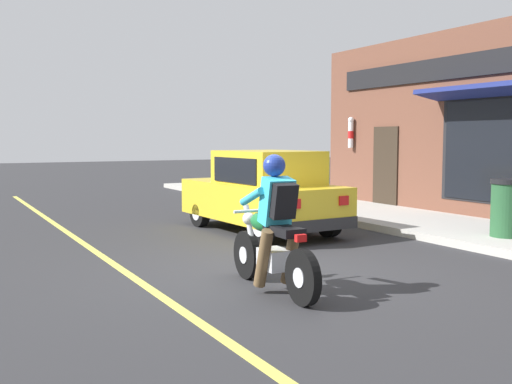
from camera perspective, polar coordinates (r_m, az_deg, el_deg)
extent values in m
plane|color=#2B2B2D|center=(8.26, 1.55, -7.47)|extent=(80.00, 80.00, 0.00)
cube|color=#ADAAA3|center=(13.44, 12.87, -2.41)|extent=(2.60, 22.00, 0.14)
cube|color=#D1C64C|center=(10.38, -15.67, -5.04)|extent=(0.12, 19.80, 0.01)
cube|color=brown|center=(13.61, 21.30, 6.03)|extent=(0.50, 10.66, 4.20)
cube|color=#2D2319|center=(15.50, 12.21, 2.23)|extent=(0.04, 0.90, 2.10)
cube|color=black|center=(13.48, 20.69, 11.39)|extent=(0.06, 9.07, 0.50)
cylinder|color=white|center=(16.47, 9.01, 5.40)|extent=(0.14, 0.14, 0.70)
cylinder|color=red|center=(16.47, 9.01, 5.40)|extent=(0.15, 0.15, 0.20)
sphere|color=silver|center=(16.48, 9.03, 6.80)|extent=(0.16, 0.16, 0.16)
cylinder|color=black|center=(7.73, -0.86, -6.00)|extent=(0.12, 0.62, 0.62)
cylinder|color=silver|center=(7.73, -0.86, -6.00)|extent=(0.13, 0.22, 0.22)
cylinder|color=black|center=(6.52, 4.48, -8.11)|extent=(0.12, 0.62, 0.62)
cylinder|color=silver|center=(6.52, 4.48, -8.11)|extent=(0.13, 0.22, 0.22)
cube|color=silver|center=(7.06, 1.77, -6.41)|extent=(0.30, 0.41, 0.24)
ellipsoid|color=#196B33|center=(7.21, 0.84, -2.86)|extent=(0.32, 0.53, 0.24)
cube|color=black|center=(6.80, 2.69, -3.70)|extent=(0.28, 0.57, 0.10)
cylinder|color=silver|center=(7.59, -0.54, -3.80)|extent=(0.08, 0.33, 0.68)
cylinder|color=silver|center=(7.44, -0.14, -1.80)|extent=(0.56, 0.06, 0.04)
sphere|color=silver|center=(7.61, -0.71, -2.55)|extent=(0.16, 0.16, 0.16)
cylinder|color=silver|center=(6.82, 4.56, -7.70)|extent=(0.10, 0.55, 0.08)
cube|color=red|center=(6.48, 4.27, -4.41)|extent=(0.12, 0.06, 0.08)
cylinder|color=brown|center=(6.91, 0.72, -6.34)|extent=(0.15, 0.36, 0.71)
cylinder|color=brown|center=(7.08, 3.33, -6.07)|extent=(0.15, 0.36, 0.71)
cube|color=#33B2D1|center=(6.91, 1.98, -0.87)|extent=(0.35, 0.34, 0.57)
cylinder|color=#33B2D1|center=(7.03, -0.39, -0.44)|extent=(0.11, 0.52, 0.26)
cylinder|color=#33B2D1|center=(7.21, 2.47, -0.31)|extent=(0.11, 0.52, 0.26)
sphere|color=navy|center=(6.93, 1.75, 2.54)|extent=(0.26, 0.26, 0.26)
cube|color=black|center=(6.77, 2.62, -0.83)|extent=(0.29, 0.25, 0.42)
cylinder|color=black|center=(12.30, -5.37, -1.91)|extent=(0.21, 0.61, 0.60)
cylinder|color=silver|center=(12.30, -5.37, -1.91)|extent=(0.22, 0.34, 0.33)
cylinder|color=black|center=(13.00, 0.32, -1.51)|extent=(0.21, 0.61, 0.60)
cylinder|color=silver|center=(13.00, 0.32, -1.51)|extent=(0.22, 0.34, 0.33)
cylinder|color=black|center=(10.22, 0.63, -3.32)|extent=(0.21, 0.61, 0.60)
cylinder|color=silver|center=(10.22, 0.63, -3.32)|extent=(0.22, 0.34, 0.33)
cylinder|color=black|center=(11.05, 6.95, -2.72)|extent=(0.21, 0.61, 0.60)
cylinder|color=silver|center=(11.05, 6.95, -2.72)|extent=(0.22, 0.34, 0.33)
cube|color=gold|center=(11.57, 0.46, -0.84)|extent=(1.84, 3.79, 0.70)
cube|color=gold|center=(11.31, 1.14, 2.28)|extent=(1.54, 1.98, 0.66)
cube|color=black|center=(12.05, -1.11, 2.22)|extent=(1.34, 0.42, 0.51)
cube|color=black|center=(10.94, -2.06, 2.07)|extent=(0.12, 1.52, 0.46)
cube|color=black|center=(11.72, 4.12, 2.27)|extent=(0.12, 1.52, 0.46)
cube|color=silver|center=(12.94, -5.85, 0.30)|extent=(0.24, 0.05, 0.14)
cube|color=red|center=(9.74, 3.77, -1.14)|extent=(0.20, 0.05, 0.16)
cube|color=silver|center=(13.41, -1.94, 0.50)|extent=(0.24, 0.05, 0.14)
cube|color=red|center=(10.36, 8.35, -0.81)|extent=(0.20, 0.05, 0.16)
cube|color=#28282B|center=(13.17, -3.79, -1.21)|extent=(1.61, 0.21, 0.20)
cube|color=#28282B|center=(10.11, 6.00, -3.16)|extent=(1.61, 0.21, 0.20)
cylinder|color=#23512D|center=(10.97, 22.77, -1.62)|extent=(0.52, 0.52, 0.90)
cylinder|color=black|center=(10.93, 22.86, 0.94)|extent=(0.56, 0.56, 0.08)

